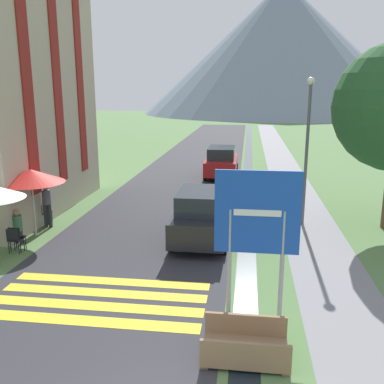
{
  "coord_description": "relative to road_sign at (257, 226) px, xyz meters",
  "views": [
    {
      "loc": [
        1.13,
        -5.14,
        5.19
      ],
      "look_at": [
        -0.86,
        10.0,
        1.52
      ],
      "focal_mm": 40.0,
      "sensor_mm": 36.0,
      "label": 1
    }
  ],
  "objects": [
    {
      "name": "ground_plane",
      "position": [
        -1.38,
        16.17,
        -2.31
      ],
      "size": [
        160.0,
        160.0,
        0.0
      ],
      "primitive_type": "plane",
      "color": "#517542"
    },
    {
      "name": "road",
      "position": [
        -3.88,
        26.17,
        -2.31
      ],
      "size": [
        6.4,
        60.0,
        0.01
      ],
      "color": "#2D2D33",
      "rests_on": "ground_plane"
    },
    {
      "name": "footpath",
      "position": [
        2.22,
        26.17,
        -2.31
      ],
      "size": [
        2.2,
        60.0,
        0.01
      ],
      "color": "slate",
      "rests_on": "ground_plane"
    },
    {
      "name": "drainage_channel",
      "position": [
        -0.18,
        26.17,
        -2.31
      ],
      "size": [
        0.6,
        60.0,
        0.0
      ],
      "color": "black",
      "rests_on": "ground_plane"
    },
    {
      "name": "crosswalk_marking",
      "position": [
        -3.88,
        0.56,
        -2.3
      ],
      "size": [
        5.44,
        2.54,
        0.01
      ],
      "color": "yellow",
      "rests_on": "ground_plane"
    },
    {
      "name": "mountain_distant",
      "position": [
        6.26,
        89.91,
        11.55
      ],
      "size": [
        59.44,
        59.44,
        27.72
      ],
      "color": "slate",
      "rests_on": "ground_plane"
    },
    {
      "name": "road_sign",
      "position": [
        0.0,
        0.0,
        0.0
      ],
      "size": [
        1.85,
        0.11,
        3.53
      ],
      "color": "#9E9EA3",
      "rests_on": "ground_plane"
    },
    {
      "name": "footbridge",
      "position": [
        -0.18,
        -1.39,
        -2.08
      ],
      "size": [
        1.7,
        1.1,
        0.65
      ],
      "color": "#846647",
      "rests_on": "ground_plane"
    },
    {
      "name": "parked_car_near",
      "position": [
        -1.78,
        5.3,
        -1.4
      ],
      "size": [
        1.91,
        4.12,
        1.82
      ],
      "color": "black",
      "rests_on": "ground_plane"
    },
    {
      "name": "parked_car_far",
      "position": [
        -1.81,
        16.76,
        -1.4
      ],
      "size": [
        1.93,
        4.4,
        1.82
      ],
      "color": "#A31919",
      "rests_on": "ground_plane"
    },
    {
      "name": "cafe_chair_far_right",
      "position": [
        -8.12,
        6.31,
        -1.8
      ],
      "size": [
        0.4,
        0.4,
        0.85
      ],
      "rotation": [
        0.0,
        0.0,
        -0.16
      ],
      "color": "black",
      "rests_on": "ground_plane"
    },
    {
      "name": "cafe_chair_far_left",
      "position": [
        -8.29,
        6.15,
        -1.8
      ],
      "size": [
        0.4,
        0.4,
        0.85
      ],
      "rotation": [
        0.0,
        0.0,
        -0.13
      ],
      "color": "black",
      "rests_on": "ground_plane"
    },
    {
      "name": "cafe_chair_near_left",
      "position": [
        -7.67,
        3.39,
        -1.8
      ],
      "size": [
        0.4,
        0.4,
        0.85
      ],
      "rotation": [
        0.0,
        0.0,
        -0.16
      ],
      "color": "black",
      "rests_on": "ground_plane"
    },
    {
      "name": "cafe_chair_near_right",
      "position": [
        -7.64,
        3.23,
        -1.8
      ],
      "size": [
        0.4,
        0.4,
        0.85
      ],
      "rotation": [
        0.0,
        0.0,
        -0.04
      ],
      "color": "black",
      "rests_on": "ground_plane"
    },
    {
      "name": "cafe_umbrella_middle_red",
      "position": [
        -7.8,
        4.93,
        -0.09
      ],
      "size": [
        2.34,
        2.34,
        2.46
      ],
      "color": "#B7B2A8",
      "rests_on": "ground_plane"
    },
    {
      "name": "person_seated_near",
      "position": [
        -8.02,
        4.12,
        -1.64
      ],
      "size": [
        0.32,
        0.32,
        1.21
      ],
      "color": "#282833",
      "rests_on": "ground_plane"
    },
    {
      "name": "person_standing_terrace",
      "position": [
        -7.81,
        5.95,
        -1.33
      ],
      "size": [
        0.32,
        0.32,
        1.68
      ],
      "color": "#282833",
      "rests_on": "ground_plane"
    },
    {
      "name": "streetlamp",
      "position": [
        1.98,
        7.62,
        1.0
      ],
      "size": [
        0.28,
        0.28,
        5.63
      ],
      "color": "#515156",
      "rests_on": "ground_plane"
    }
  ]
}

